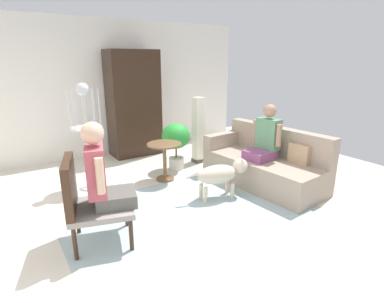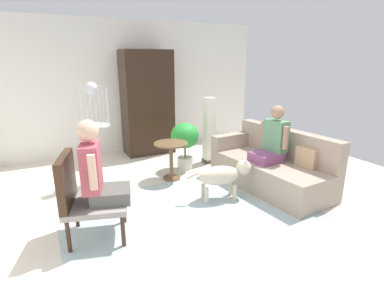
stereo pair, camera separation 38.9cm
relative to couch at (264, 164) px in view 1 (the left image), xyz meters
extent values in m
plane|color=beige|center=(-1.37, -0.26, -0.31)|extent=(7.60, 7.60, 0.00)
cube|color=silver|center=(-1.37, 2.96, 1.01)|extent=(5.90, 0.12, 2.64)
cube|color=#9EB2B7|center=(-1.53, -0.17, -0.30)|extent=(3.09, 1.99, 0.01)
cube|color=gray|center=(-0.06, -0.04, -0.09)|extent=(1.02, 1.97, 0.43)
cube|color=gray|center=(0.28, -0.01, 0.34)|extent=(0.35, 1.90, 0.44)
cube|color=gray|center=(-0.13, 0.82, 0.24)|extent=(0.86, 0.26, 0.24)
cube|color=tan|center=(0.19, -0.49, 0.26)|extent=(0.13, 0.33, 0.28)
cube|color=#9EB2B7|center=(0.14, 0.03, 0.26)|extent=(0.12, 0.28, 0.28)
cylinder|color=#382316|center=(-2.33, -0.09, -0.13)|extent=(0.04, 0.04, 0.36)
cylinder|color=#382316|center=(-2.46, -0.58, -0.13)|extent=(0.04, 0.04, 0.36)
cylinder|color=#382316|center=(-2.85, 0.05, -0.13)|extent=(0.04, 0.04, 0.36)
cylinder|color=#382316|center=(-2.98, -0.44, -0.13)|extent=(0.04, 0.04, 0.36)
cube|color=gray|center=(-2.65, -0.27, 0.09)|extent=(0.78, 0.76, 0.06)
cube|color=#382316|center=(-2.92, -0.19, 0.38)|extent=(0.24, 0.61, 0.54)
cube|color=#844575|center=(-0.16, -0.05, 0.19)|extent=(0.44, 0.40, 0.14)
cube|color=#598C66|center=(0.01, -0.03, 0.49)|extent=(0.21, 0.38, 0.47)
sphere|color=#A57A60|center=(0.01, -0.03, 0.85)|extent=(0.20, 0.20, 0.20)
cylinder|color=#A57A60|center=(-0.01, -0.25, 0.52)|extent=(0.08, 0.08, 0.33)
cylinder|color=#A57A60|center=(-0.05, 0.19, 0.52)|extent=(0.08, 0.08, 0.33)
cube|color=#52534D|center=(-2.50, -0.31, 0.19)|extent=(0.50, 0.48, 0.14)
cube|color=#B24C59|center=(-2.67, -0.26, 0.51)|extent=(0.28, 0.41, 0.51)
sphere|color=#DDB293|center=(-2.67, -0.26, 0.90)|extent=(0.23, 0.23, 0.23)
cylinder|color=#DDB293|center=(-2.57, -0.05, 0.54)|extent=(0.08, 0.08, 0.36)
cylinder|color=#DDB293|center=(-2.70, -0.49, 0.54)|extent=(0.08, 0.08, 0.36)
cylinder|color=brown|center=(-1.26, 0.94, 0.29)|extent=(0.55, 0.55, 0.02)
cylinder|color=brown|center=(-1.26, 0.94, -0.01)|extent=(0.06, 0.06, 0.59)
cylinder|color=brown|center=(-1.26, 0.94, -0.29)|extent=(0.29, 0.29, 0.03)
ellipsoid|color=beige|center=(-0.97, -0.06, 0.05)|extent=(0.63, 0.38, 0.27)
sphere|color=beige|center=(-0.62, -0.14, 0.13)|extent=(0.21, 0.21, 0.21)
cone|color=beige|center=(-0.61, -0.08, 0.24)|extent=(0.06, 0.06, 0.06)
cone|color=beige|center=(-0.63, -0.19, 0.24)|extent=(0.06, 0.06, 0.06)
cylinder|color=beige|center=(-1.34, 0.01, 0.09)|extent=(0.18, 0.07, 0.10)
cylinder|color=beige|center=(-0.76, -0.03, -0.20)|extent=(0.06, 0.06, 0.22)
cylinder|color=beige|center=(-0.79, -0.18, -0.20)|extent=(0.06, 0.06, 0.22)
cylinder|color=beige|center=(-1.16, 0.06, -0.20)|extent=(0.06, 0.06, 0.22)
cylinder|color=beige|center=(-1.19, -0.10, -0.20)|extent=(0.06, 0.06, 0.22)
cylinder|color=silver|center=(-2.35, 1.29, -0.29)|extent=(0.36, 0.36, 0.03)
cylinder|color=silver|center=(-2.35, 1.29, 0.15)|extent=(0.04, 0.04, 0.92)
cylinder|color=silver|center=(-2.35, 1.29, 0.62)|extent=(0.45, 0.45, 0.02)
cylinder|color=silver|center=(-2.14, 1.29, 0.91)|extent=(0.01, 0.01, 0.55)
cylinder|color=silver|center=(-2.18, 1.42, 0.91)|extent=(0.01, 0.01, 0.55)
cylinder|color=silver|center=(-2.29, 1.50, 0.91)|extent=(0.01, 0.01, 0.55)
cylinder|color=silver|center=(-2.42, 1.50, 0.91)|extent=(0.01, 0.01, 0.55)
cylinder|color=silver|center=(-2.53, 1.42, 0.91)|extent=(0.01, 0.01, 0.55)
cylinder|color=silver|center=(-2.57, 1.29, 0.91)|extent=(0.01, 0.01, 0.55)
cylinder|color=silver|center=(-2.53, 1.17, 0.91)|extent=(0.01, 0.01, 0.55)
cylinder|color=silver|center=(-2.42, 1.09, 0.91)|extent=(0.01, 0.01, 0.55)
cylinder|color=silver|center=(-2.29, 1.09, 0.91)|extent=(0.01, 0.01, 0.55)
cylinder|color=silver|center=(-2.18, 1.17, 0.91)|extent=(0.01, 0.01, 0.55)
sphere|color=silver|center=(-2.35, 1.29, 1.18)|extent=(0.18, 0.18, 0.18)
cylinder|color=beige|center=(-0.85, 1.29, -0.20)|extent=(0.27, 0.27, 0.21)
cylinder|color=brown|center=(-0.85, 1.29, 0.00)|extent=(0.03, 0.03, 0.20)
ellipsoid|color=green|center=(-0.85, 1.29, 0.30)|extent=(0.50, 0.50, 0.45)
cube|color=#4C4742|center=(-0.29, 1.42, -0.28)|extent=(0.20, 0.20, 0.06)
cube|color=white|center=(-0.29, 1.42, 0.34)|extent=(0.18, 0.18, 1.17)
cube|color=black|center=(-1.09, 2.55, 0.73)|extent=(0.97, 0.56, 2.07)
camera|label=1|loc=(-3.43, -3.23, 1.60)|focal=28.79mm
camera|label=2|loc=(-3.09, -3.43, 1.60)|focal=28.79mm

